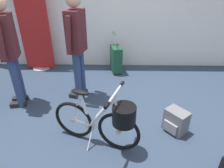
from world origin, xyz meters
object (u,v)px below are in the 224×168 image
visitor_near_wall (9,48)px  rolling_suitcase (116,59)px  floor_banner_stand (35,33)px  visitor_browsing (77,42)px  folding_bike_foreground (105,120)px  handbag_on_floor (176,121)px

visitor_near_wall → rolling_suitcase: visitor_near_wall is taller
floor_banner_stand → visitor_browsing: 1.51m
visitor_browsing → folding_bike_foreground: bearing=-67.1°
folding_bike_foreground → visitor_browsing: visitor_browsing is taller
floor_banner_stand → folding_bike_foreground: size_ratio=1.65×
floor_banner_stand → handbag_on_floor: bearing=-38.7°
handbag_on_floor → visitor_near_wall: bearing=165.3°
folding_bike_foreground → handbag_on_floor: 0.97m
visitor_browsing → visitor_near_wall: bearing=-165.1°
folding_bike_foreground → visitor_near_wall: visitor_near_wall is taller
floor_banner_stand → handbag_on_floor: (2.41, -1.93, -0.63)m
rolling_suitcase → handbag_on_floor: 1.96m
floor_banner_stand → folding_bike_foreground: (1.50, -2.20, -0.40)m
visitor_near_wall → handbag_on_floor: (2.28, -0.60, -0.76)m
folding_bike_foreground → visitor_near_wall: bearing=147.8°
floor_banner_stand → visitor_near_wall: bearing=-84.5°
floor_banner_stand → rolling_suitcase: bearing=-4.7°
floor_banner_stand → visitor_browsing: bearing=-46.5°
floor_banner_stand → visitor_near_wall: (0.13, -1.33, 0.14)m
visitor_browsing → rolling_suitcase: (0.59, 0.96, -0.65)m
handbag_on_floor → rolling_suitcase: bearing=113.6°
visitor_browsing → floor_banner_stand: bearing=133.5°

